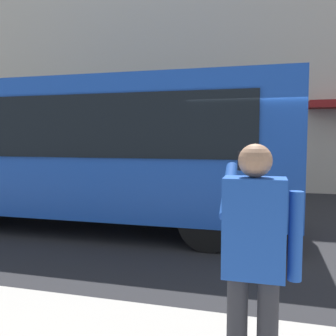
% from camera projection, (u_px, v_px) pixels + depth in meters
% --- Properties ---
extents(ground_plane, '(60.00, 60.00, 0.00)m').
position_uv_depth(ground_plane, '(265.00, 239.00, 6.95)').
color(ground_plane, '#232326').
extents(building_facade_far, '(28.00, 1.55, 12.00)m').
position_uv_depth(building_facade_far, '(270.00, 22.00, 13.01)').
color(building_facade_far, beige).
rests_on(building_facade_far, ground_plane).
extents(red_bus, '(9.05, 2.54, 3.08)m').
position_uv_depth(red_bus, '(77.00, 148.00, 7.90)').
color(red_bus, '#1947AD').
rests_on(red_bus, ground_plane).
extents(pedestrian_photographer, '(0.53, 0.52, 1.70)m').
position_uv_depth(pedestrian_photographer, '(254.00, 251.00, 2.44)').
color(pedestrian_photographer, '#2D2D33').
rests_on(pedestrian_photographer, sidewalk_curb).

